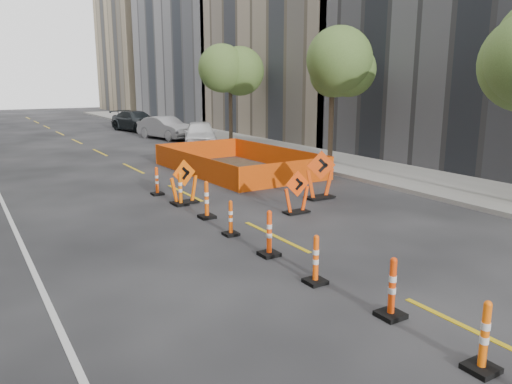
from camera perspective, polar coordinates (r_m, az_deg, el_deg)
ground_plane at (r=10.28m, az=14.80°, el=-10.78°), size 140.00×140.00×0.00m
sidewalk_right at (r=24.68m, az=9.49°, el=3.35°), size 4.00×90.00×0.15m
bld_right_c at (r=38.68m, az=7.45°, el=17.05°), size 12.00×16.00×14.00m
bld_right_d at (r=52.76m, az=-4.26°, el=19.21°), size 12.00×18.00×20.00m
bld_right_e at (r=69.42m, az=-11.42°, el=15.78°), size 12.00×14.00×16.00m
tree_r_b at (r=23.98m, az=8.77°, el=13.79°), size 2.80×2.80×5.95m
tree_r_c at (r=32.31m, az=-2.97°, el=13.61°), size 2.80×2.80×5.95m
channelizer_1 at (r=7.89m, az=24.66°, el=-14.77°), size 0.42×0.42×1.07m
channelizer_2 at (r=9.00m, az=15.30°, el=-10.49°), size 0.43×0.43×1.10m
channelizer_3 at (r=10.14m, az=6.85°, el=-7.65°), size 0.40×0.40×1.02m
channelizer_4 at (r=11.59m, az=1.52°, el=-4.73°), size 0.43×0.43×1.10m
channelizer_5 at (r=13.13m, az=-2.91°, el=-2.98°), size 0.37×0.37×0.95m
channelizer_6 at (r=14.78m, az=-5.67°, el=-0.88°), size 0.44×0.44×1.13m
channelizer_7 at (r=16.41m, az=-8.63°, el=0.35°), size 0.43×0.43×1.10m
channelizer_8 at (r=18.06m, az=-11.26°, el=1.25°), size 0.40×0.40×1.01m
chevron_sign_left at (r=16.61m, az=-8.24°, el=1.19°), size 1.10×0.81×1.48m
chevron_sign_center at (r=15.30m, az=4.68°, el=-0.01°), size 0.92×0.59×1.32m
chevron_sign_right at (r=17.24m, az=7.34°, el=1.97°), size 1.28×1.01×1.67m
safety_fence at (r=22.40m, az=-2.19°, el=3.62°), size 4.82×7.85×0.96m
parked_car_near at (r=30.51m, az=-6.38°, el=6.60°), size 3.63×5.08×1.61m
parked_car_mid at (r=35.29m, az=-10.32°, el=7.24°), size 2.82×4.91×1.53m
parked_car_far at (r=41.15m, az=-13.48°, el=7.88°), size 3.32×5.79×1.58m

